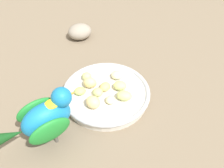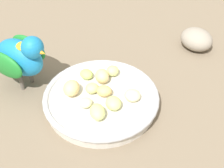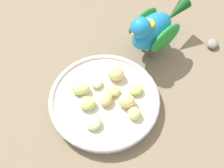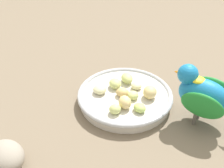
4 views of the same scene
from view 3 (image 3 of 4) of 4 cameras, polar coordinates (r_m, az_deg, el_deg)
ground_plane at (r=0.63m, az=-0.67°, el=-1.31°), size 4.00×4.00×0.00m
feeding_bowl at (r=0.60m, az=-1.56°, el=-3.39°), size 0.24×0.24×0.03m
apple_piece_0 at (r=0.59m, az=0.53°, el=-1.28°), size 0.03×0.03×0.02m
apple_piece_1 at (r=0.58m, az=-5.06°, el=-3.88°), size 0.04×0.04×0.02m
apple_piece_2 at (r=0.60m, az=-6.40°, el=-0.89°), size 0.05×0.04×0.02m
apple_piece_3 at (r=0.58m, az=-1.20°, el=-3.16°), size 0.04×0.04×0.02m
apple_piece_4 at (r=0.61m, az=0.70°, el=2.19°), size 0.05×0.05×0.03m
apple_piece_5 at (r=0.56m, az=-3.84°, el=-7.81°), size 0.03×0.03×0.02m
apple_piece_6 at (r=0.61m, az=-3.17°, el=0.22°), size 0.03×0.04×0.02m
apple_piece_7 at (r=0.60m, az=4.85°, el=-1.22°), size 0.03×0.03×0.02m
apple_piece_8 at (r=0.58m, az=2.97°, el=-3.45°), size 0.04×0.04×0.03m
apple_piece_9 at (r=0.57m, az=4.54°, el=-5.97°), size 0.03×0.03×0.02m
parrot at (r=0.65m, az=8.31°, el=11.00°), size 0.19×0.11×0.14m
pebble_0 at (r=0.74m, az=19.82°, el=7.51°), size 0.04×0.04×0.02m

